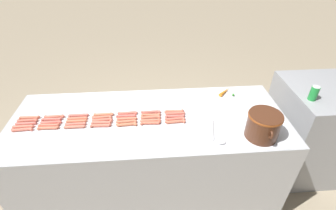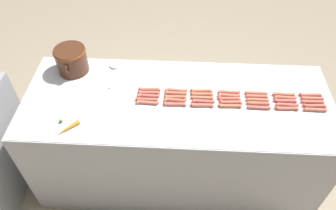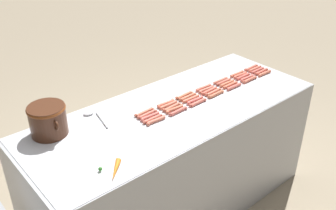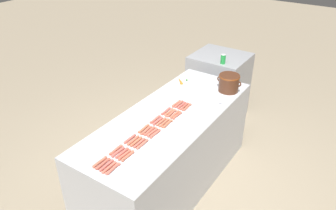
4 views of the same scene
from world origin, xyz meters
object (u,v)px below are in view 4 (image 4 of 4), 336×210
hot_dog_6 (176,103)px  serving_spoon (216,101)px  back_cabinet (218,87)px  hot_dog_28 (113,169)px  hot_dog_32 (167,124)px  carrot (180,80)px  hot_dog_2 (130,139)px  hot_dog_10 (146,130)px  hot_dog_18 (161,122)px  hot_dog_20 (182,105)px  bean_pot (229,82)px  hot_dog_30 (142,144)px  hot_dog_7 (103,164)px  hot_dog_19 (171,113)px  hot_dog_33 (177,115)px  hot_dog_14 (107,165)px  hot_dog_25 (164,123)px  hot_dog_15 (122,153)px  hot_dog_34 (187,107)px  soda_can (223,59)px  hot_dog_13 (179,104)px  hot_dog_12 (169,112)px  hot_dog_5 (166,111)px  hot_dog_4 (155,119)px  hot_dog_16 (136,142)px  hot_dog_11 (158,121)px  hot_dog_17 (150,131)px  hot_dog_3 (144,129)px  hot_dog_22 (124,155)px  hot_dog_1 (116,150)px  hot_dog_31 (155,133)px  hot_dog_9 (133,140)px  hot_dog_26 (175,114)px  hot_dog_24 (152,132)px  hot_dog_0 (100,162)px  hot_dog_23 (139,143)px

hot_dog_6 → serving_spoon: 0.44m
back_cabinet → hot_dog_28: back_cabinet is taller
hot_dog_32 → carrot: size_ratio=1.13×
hot_dog_2 → hot_dog_10: bearing=78.0°
hot_dog_18 → hot_dog_20: 0.38m
hot_dog_18 → hot_dog_6: bearing=100.1°
bean_pot → hot_dog_30: bearing=-97.9°
hot_dog_7 → hot_dog_19: 0.96m
hot_dog_33 → bean_pot: bean_pot is taller
hot_dog_7 → hot_dog_14: same height
hot_dog_25 → hot_dog_32: 0.03m
hot_dog_15 → serving_spoon: hot_dog_15 is taller
hot_dog_7 → carrot: 1.67m
hot_dog_34 → soda_can: size_ratio=1.30×
bean_pot → hot_dog_13: bearing=-116.6°
hot_dog_6 → hot_dog_32: size_ratio=1.00×
soda_can → hot_dog_12: bearing=-88.0°
hot_dog_14 → bean_pot: size_ratio=0.55×
hot_dog_5 → hot_dog_30: same height
hot_dog_4 → hot_dog_16: size_ratio=1.00×
hot_dog_6 → hot_dog_12: bearing=-79.7°
hot_dog_15 → hot_dog_33: (0.06, 0.76, 0.00)m
hot_dog_11 → bean_pot: 1.03m
hot_dog_2 → hot_dog_17: size_ratio=1.00×
hot_dog_14 → bean_pot: (0.26, 1.74, 0.10)m
hot_dog_3 → hot_dog_13: size_ratio=1.00×
hot_dog_4 → hot_dog_25: bearing=-0.8°
bean_pot → hot_dog_22: bearing=-98.2°
hot_dog_10 → hot_dog_11: 0.19m
hot_dog_16 → hot_dog_20: size_ratio=1.00×
hot_dog_1 → hot_dog_3: bearing=89.5°
hot_dog_11 → hot_dog_33: (0.10, 0.19, 0.00)m
hot_dog_28 → hot_dog_19: bearing=94.3°
hot_dog_7 → hot_dog_16: size_ratio=1.00×
hot_dog_15 → hot_dog_31: bearing=80.2°
hot_dog_12 → hot_dog_17: 0.38m
hot_dog_9 → hot_dog_26: size_ratio=1.00×
hot_dog_18 → hot_dog_31: size_ratio=1.00×
hot_dog_33 → carrot: 0.79m
hot_dog_26 → serving_spoon: (0.23, 0.48, -0.00)m
hot_dog_6 → hot_dog_13: bearing=11.7°
hot_dog_3 → hot_dog_25: size_ratio=1.00×
hot_dog_2 → bean_pot: 1.41m
hot_dog_14 → hot_dog_16: size_ratio=1.00×
back_cabinet → hot_dog_15: size_ratio=6.03×
hot_dog_24 → carrot: size_ratio=1.13×
hot_dog_0 → hot_dog_15: bearing=68.5°
hot_dog_1 → hot_dog_14: same height
hot_dog_12 → hot_dog_15: (0.03, -0.77, 0.00)m
hot_dog_23 → hot_dog_14: bearing=-95.3°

